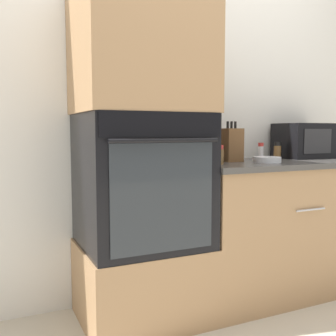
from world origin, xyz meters
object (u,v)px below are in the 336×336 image
at_px(knife_block, 231,145).
at_px(condiment_jar_mid, 277,151).
at_px(condiment_jar_far, 220,155).
at_px(wall_oven, 142,180).
at_px(bowl, 267,160).
at_px(microwave, 305,141).
at_px(condiment_jar_near, 261,151).

relative_size(knife_block, condiment_jar_mid, 2.17).
bearing_deg(condiment_jar_mid, condiment_jar_far, -161.26).
distance_m(wall_oven, bowl, 0.82).
bearing_deg(wall_oven, condiment_jar_far, -9.51).
bearing_deg(wall_oven, microwave, 5.59).
distance_m(bowl, condiment_jar_mid, 0.35).
distance_m(knife_block, condiment_jar_far, 0.24).
relative_size(microwave, condiment_jar_far, 3.54).
bearing_deg(condiment_jar_near, condiment_jar_far, -153.37).
relative_size(knife_block, bowl, 1.49).
distance_m(bowl, condiment_jar_near, 0.30).
height_order(wall_oven, condiment_jar_near, wall_oven).
distance_m(knife_block, bowl, 0.25).
height_order(microwave, condiment_jar_far, microwave).
relative_size(bowl, condiment_jar_mid, 1.45).
bearing_deg(bowl, wall_oven, 173.45).
xyz_separation_m(knife_block, condiment_jar_mid, (0.42, 0.05, -0.05)).
relative_size(wall_oven, knife_block, 2.88).
distance_m(wall_oven, condiment_jar_mid, 1.09).
distance_m(microwave, condiment_jar_far, 0.89).
xyz_separation_m(condiment_jar_mid, condiment_jar_far, (-0.60, -0.20, -0.00)).
bearing_deg(knife_block, wall_oven, -173.59).
distance_m(knife_block, condiment_jar_near, 0.33).
xyz_separation_m(knife_block, condiment_jar_near, (0.31, 0.09, -0.05)).
xyz_separation_m(microwave, knife_block, (-0.68, -0.06, -0.02)).
bearing_deg(condiment_jar_far, microwave, 13.65).
height_order(microwave, bowl, microwave).
height_order(condiment_jar_near, condiment_jar_far, condiment_jar_near).
relative_size(condiment_jar_near, condiment_jar_far, 1.01).
height_order(wall_oven, microwave, wall_oven).
relative_size(condiment_jar_mid, condiment_jar_far, 1.05).
height_order(knife_block, condiment_jar_mid, knife_block).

